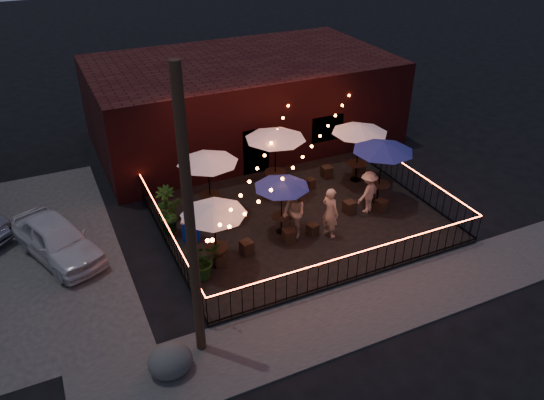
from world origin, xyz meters
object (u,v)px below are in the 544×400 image
Objects in this scene: cafe_table_0 at (214,210)px; cooler at (191,229)px; cafe_table_2 at (282,184)px; cafe_table_3 at (275,135)px; cafe_table_1 at (208,159)px; utility_pole at (190,227)px; cafe_table_4 at (383,147)px; cafe_table_5 at (360,129)px; boulder at (170,361)px.

cooler is (-0.30, 1.79, -1.72)m from cafe_table_0.
cafe_table_0 reaches higher than cooler.
cafe_table_3 reaches higher than cafe_table_2.
cafe_table_1 is 3.00m from cafe_table_2.
cafe_table_4 is at bearing 26.27° from utility_pole.
cafe_table_2 is 0.76× the size of cafe_table_4.
cafe_table_2 reaches higher than cooler.
cafe_table_0 is at bearing 63.02° from utility_pole.
cafe_table_5 reaches higher than boulder.
utility_pole is 2.74× the size of cafe_table_5.
utility_pole is at bearing -80.48° from cooler.
cafe_table_5 is at bearing -11.16° from cafe_table_3.
cafe_table_5 is (7.37, 3.08, 0.20)m from cafe_table_0.
cafe_table_4 is (4.39, 0.31, 0.38)m from cafe_table_2.
cafe_table_4 is at bearing -38.24° from cafe_table_3.
cafe_table_3 reaches higher than boulder.
utility_pole reaches higher than boulder.
cafe_table_2 is at bearing 42.51° from utility_pole.
cafe_table_3 is 3.53m from cafe_table_5.
utility_pole is 9.77× the size of cooler.
cafe_table_1 reaches higher than boulder.
cafe_table_4 is 2.79× the size of boulder.
cafe_table_4 is (7.17, 1.19, 0.23)m from cafe_table_0.
boulder is at bearing -140.10° from cafe_table_2.
cafe_table_4 is at bearing 19.63° from cooler.
boulder is at bearing -117.16° from cafe_table_1.
cafe_table_0 is 5.43m from cafe_table_3.
cafe_table_0 is 2.92m from cafe_table_2.
cafe_table_4 is at bearing 9.39° from cafe_table_0.
cafe_table_4 reaches higher than cafe_table_5.
utility_pole is at bearing -116.98° from cafe_table_0.
cafe_table_3 is 10.06m from boulder.
cooler is at bearing 99.61° from cafe_table_0.
utility_pole reaches higher than cafe_table_0.
utility_pole reaches higher than cooler.
cafe_table_4 is at bearing 4.09° from cafe_table_2.
cafe_table_1 is 6.57m from cafe_table_4.
cafe_table_2 is 2.65× the size of cooler.
cafe_table_3 is 0.96× the size of cafe_table_4.
boulder is (-0.98, -0.47, -3.60)m from utility_pole.
cooler is at bearing 163.42° from cafe_table_2.
cooler is (-1.22, -1.41, -1.86)m from cafe_table_1.
cafe_table_1 is 0.91× the size of cafe_table_4.
boulder is at bearing -153.81° from cafe_table_4.
utility_pole reaches higher than cafe_table_3.
cafe_table_5 is at bearing 34.75° from utility_pole.
cafe_table_1 is at bearing 74.07° from cafe_table_0.
cafe_table_0 is 1.08× the size of cafe_table_1.
cafe_table_0 is 0.98× the size of cafe_table_4.
cafe_table_4 is 11.07m from boulder.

